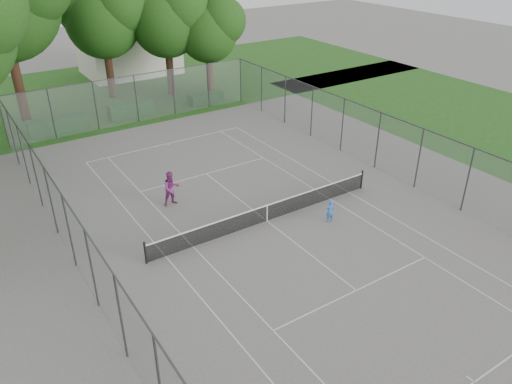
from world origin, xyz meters
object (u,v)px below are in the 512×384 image
girl_player (330,211)px  woman_player (172,188)px  house (126,28)px  tennis_net (267,212)px

girl_player → woman_player: woman_player is taller
house → girl_player: bearing=-93.7°
tennis_net → girl_player: bearing=-33.6°
tennis_net → woman_player: (-3.20, 4.15, 0.43)m
girl_player → woman_player: (-5.78, 5.87, 0.34)m
tennis_net → house: (4.66, 30.68, 3.77)m
house → woman_player: house is taller
tennis_net → house: house is taller
girl_player → tennis_net: bearing=-26.1°
tennis_net → woman_player: size_ratio=6.84×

